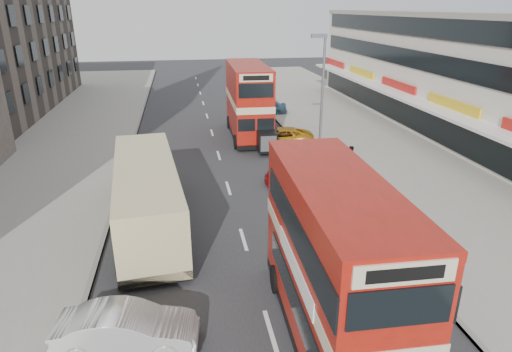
{
  "coord_description": "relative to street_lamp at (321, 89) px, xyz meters",
  "views": [
    {
      "loc": [
        -2.38,
        -9.1,
        9.67
      ],
      "look_at": [
        0.34,
        6.68,
        3.5
      ],
      "focal_mm": 30.96,
      "sensor_mm": 36.0,
      "label": 1
    }
  ],
  "objects": [
    {
      "name": "road_surface",
      "position": [
        -6.52,
        2.0,
        -4.78
      ],
      "size": [
        12.0,
        90.0,
        0.01
      ],
      "primitive_type": "cube",
      "color": "#28282B",
      "rests_on": "ground"
    },
    {
      "name": "pavement_right",
      "position": [
        5.48,
        2.0,
        -4.71
      ],
      "size": [
        12.0,
        90.0,
        0.15
      ],
      "primitive_type": "cube",
      "color": "gray",
      "rests_on": "ground"
    },
    {
      "name": "pavement_left",
      "position": [
        -18.52,
        2.0,
        -4.71
      ],
      "size": [
        12.0,
        90.0,
        0.15
      ],
      "primitive_type": "cube",
      "color": "gray",
      "rests_on": "ground"
    },
    {
      "name": "kerb_left",
      "position": [
        -12.62,
        2.0,
        -4.71
      ],
      "size": [
        0.2,
        90.0,
        0.16
      ],
      "primitive_type": "cube",
      "color": "gray",
      "rests_on": "ground"
    },
    {
      "name": "kerb_right",
      "position": [
        -0.42,
        2.0,
        -4.71
      ],
      "size": [
        0.2,
        90.0,
        0.16
      ],
      "primitive_type": "cube",
      "color": "gray",
      "rests_on": "ground"
    },
    {
      "name": "commercial_row",
      "position": [
        13.42,
        4.0,
        -0.09
      ],
      "size": [
        9.9,
        46.2,
        9.3
      ],
      "color": "beige",
      "rests_on": "ground"
    },
    {
      "name": "street_lamp",
      "position": [
        0.0,
        0.0,
        0.0
      ],
      "size": [
        1.0,
        0.2,
        8.12
      ],
      "color": "slate",
      "rests_on": "ground"
    },
    {
      "name": "bus_main",
      "position": [
        -4.76,
        -16.56,
        -2.11
      ],
      "size": [
        2.75,
        9.28,
        5.08
      ],
      "rotation": [
        0.0,
        0.0,
        3.11
      ],
      "color": "black",
      "rests_on": "ground"
    },
    {
      "name": "bus_second",
      "position": [
        -3.73,
        6.38,
        -1.93
      ],
      "size": [
        2.93,
        9.9,
        5.42
      ],
      "rotation": [
        0.0,
        0.0,
        3.12
      ],
      "color": "black",
      "rests_on": "ground"
    },
    {
      "name": "coach",
      "position": [
        -10.68,
        -7.93,
        -3.13
      ],
      "size": [
        3.7,
        10.83,
        2.81
      ],
      "rotation": [
        0.0,
        0.0,
        0.1
      ],
      "color": "black",
      "rests_on": "ground"
    },
    {
      "name": "car_left_front",
      "position": [
        -10.89,
        -16.0,
        -4.09
      ],
      "size": [
        4.35,
        1.97,
        1.38
      ],
      "primitive_type": "imported",
      "rotation": [
        0.0,
        0.0,
        1.45
      ],
      "color": "silver",
      "rests_on": "ground"
    },
    {
      "name": "car_right_a",
      "position": [
        -1.99,
        -4.09,
        -4.08
      ],
      "size": [
        5.0,
        2.43,
        1.4
      ],
      "primitive_type": "imported",
      "rotation": [
        0.0,
        0.0,
        -1.67
      ],
      "color": "maroon",
      "rests_on": "ground"
    },
    {
      "name": "car_right_b",
      "position": [
        -1.82,
        3.5,
        -4.12
      ],
      "size": [
        4.97,
        2.58,
        1.34
      ],
      "primitive_type": "imported",
      "rotation": [
        0.0,
        0.0,
        -1.65
      ],
      "color": "#BB7E12",
      "rests_on": "ground"
    },
    {
      "name": "car_right_c",
      "position": [
        -1.06,
        13.81,
        -4.07
      ],
      "size": [
        4.37,
        2.14,
        1.44
      ],
      "primitive_type": "imported",
      "rotation": [
        0.0,
        0.0,
        -1.68
      ],
      "color": "#578DAF",
      "rests_on": "ground"
    },
    {
      "name": "pedestrian_near",
      "position": [
        1.09,
        -2.93,
        -3.8
      ],
      "size": [
        0.62,
        0.43,
        1.66
      ],
      "primitive_type": "imported",
      "rotation": [
        0.0,
        0.0,
        3.11
      ],
      "color": "gray",
      "rests_on": "pavement_right"
    },
    {
      "name": "cyclist",
      "position": [
        -2.65,
        2.51,
        -3.97
      ],
      "size": [
        0.72,
        1.59,
        2.24
      ],
      "rotation": [
        0.0,
        0.0,
        -0.07
      ],
      "color": "gray",
      "rests_on": "ground"
    }
  ]
}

